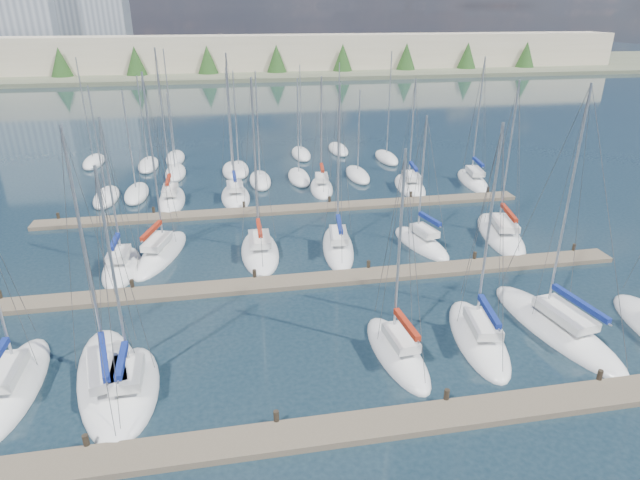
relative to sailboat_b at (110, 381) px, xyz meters
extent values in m
plane|color=#1C2E39|center=(11.85, 52.69, -0.17)|extent=(400.00, 400.00, 0.00)
cube|color=#6B5E4C|center=(11.85, -5.31, -0.02)|extent=(44.00, 1.80, 0.35)
cylinder|color=#2D261C|center=(-0.15, -4.41, 0.13)|extent=(0.26, 0.26, 1.10)
cylinder|color=#2D261C|center=(7.85, -4.41, 0.13)|extent=(0.26, 0.26, 1.10)
cylinder|color=#2D261C|center=(15.85, -4.41, 0.13)|extent=(0.26, 0.26, 1.10)
cylinder|color=#2D261C|center=(23.85, -4.41, 0.13)|extent=(0.26, 0.26, 1.10)
cube|color=#6B5E4C|center=(11.85, 8.69, -0.02)|extent=(44.00, 1.80, 0.35)
cylinder|color=#2D261C|center=(-8.15, 9.59, 0.13)|extent=(0.26, 0.26, 1.10)
cylinder|color=#2D261C|center=(-0.15, 9.59, 0.13)|extent=(0.26, 0.26, 1.10)
cylinder|color=#2D261C|center=(7.85, 9.59, 0.13)|extent=(0.26, 0.26, 1.10)
cylinder|color=#2D261C|center=(15.85, 9.59, 0.13)|extent=(0.26, 0.26, 1.10)
cylinder|color=#2D261C|center=(23.85, 9.59, 0.13)|extent=(0.26, 0.26, 1.10)
cylinder|color=#2D261C|center=(31.85, 9.59, 0.13)|extent=(0.26, 0.26, 1.10)
cube|color=#6B5E4C|center=(11.85, 22.69, -0.02)|extent=(44.00, 1.80, 0.35)
cylinder|color=#2D261C|center=(-8.15, 23.59, 0.13)|extent=(0.26, 0.26, 1.10)
cylinder|color=#2D261C|center=(-0.15, 23.59, 0.13)|extent=(0.26, 0.26, 1.10)
cylinder|color=#2D261C|center=(7.85, 23.59, 0.13)|extent=(0.26, 0.26, 1.10)
cylinder|color=#2D261C|center=(15.85, 23.59, 0.13)|extent=(0.26, 0.26, 1.10)
cylinder|color=#2D261C|center=(23.85, 23.59, 0.13)|extent=(0.26, 0.26, 1.10)
cylinder|color=#2D261C|center=(31.85, 23.59, 0.13)|extent=(0.26, 0.26, 1.10)
ellipsoid|color=white|center=(-0.01, 0.03, -0.12)|extent=(5.32, 10.38, 1.60)
cube|color=black|center=(-0.01, 0.03, -0.12)|extent=(2.67, 5.01, 0.12)
cube|color=silver|center=(0.11, -0.45, 1.18)|extent=(2.46, 3.78, 0.50)
cylinder|color=#9EA0A5|center=(-0.19, 0.81, 6.74)|extent=(0.14, 0.14, 11.62)
cylinder|color=#9EA0A5|center=(0.29, -1.22, 2.23)|extent=(1.07, 4.08, 0.10)
cube|color=navy|center=(0.29, -1.22, 2.35)|extent=(1.19, 3.80, 0.30)
ellipsoid|color=white|center=(-4.55, 0.46, -0.12)|extent=(2.52, 8.29, 1.60)
cube|color=silver|center=(-4.55, 0.04, 1.18)|extent=(1.38, 2.90, 0.50)
ellipsoid|color=white|center=(1.20, 14.92, -0.12)|extent=(4.75, 8.89, 1.60)
cube|color=silver|center=(1.08, 14.51, 1.18)|extent=(2.13, 3.25, 0.50)
cylinder|color=#9EA0A5|center=(1.39, 15.58, 6.99)|extent=(0.14, 0.14, 12.12)
cylinder|color=#9EA0A5|center=(0.89, 13.85, 2.23)|extent=(1.11, 3.47, 0.10)
cube|color=maroon|center=(0.89, 13.85, 2.35)|extent=(1.22, 3.26, 0.30)
ellipsoid|color=white|center=(28.12, 13.79, -0.12)|extent=(4.83, 9.83, 1.60)
cube|color=silver|center=(28.02, 13.33, 1.18)|extent=(2.26, 3.56, 0.50)
cylinder|color=#9EA0A5|center=(28.28, 14.53, 6.51)|extent=(0.14, 0.14, 11.15)
cylinder|color=#9EA0A5|center=(27.86, 12.60, 2.23)|extent=(0.93, 3.89, 0.10)
cube|color=maroon|center=(27.86, 12.60, 2.35)|extent=(1.06, 3.63, 0.30)
ellipsoid|color=white|center=(7.19, 27.20, -0.12)|extent=(2.84, 7.59, 1.60)
cube|color=silver|center=(7.19, 26.82, 1.18)|extent=(1.54, 2.66, 0.50)
cylinder|color=#9EA0A5|center=(7.18, 27.80, 7.10)|extent=(0.14, 0.14, 12.34)
cylinder|color=#9EA0A5|center=(7.20, 26.22, 2.23)|extent=(0.14, 3.17, 0.10)
cube|color=navy|center=(7.20, 26.22, 2.35)|extent=(0.34, 2.92, 0.30)
ellipsoid|color=white|center=(8.54, 14.01, -0.12)|extent=(2.96, 8.13, 1.60)
cube|color=maroon|center=(8.54, 14.01, -0.12)|extent=(1.53, 3.90, 0.12)
cube|color=silver|center=(8.53, 13.60, 1.18)|extent=(1.60, 2.85, 0.50)
cylinder|color=#9EA0A5|center=(8.55, 14.65, 6.80)|extent=(0.14, 0.14, 11.74)
cylinder|color=#9EA0A5|center=(8.52, 12.96, 2.23)|extent=(0.16, 3.39, 0.10)
cube|color=maroon|center=(8.52, 12.96, 2.35)|extent=(0.35, 3.13, 0.30)
ellipsoid|color=white|center=(21.11, 13.27, -0.12)|extent=(3.73, 7.20, 1.60)
cube|color=black|center=(21.11, 13.27, -0.12)|extent=(1.88, 3.48, 0.12)
cube|color=silver|center=(21.19, 12.93, 1.18)|extent=(1.74, 2.62, 0.50)
cylinder|color=#9EA0A5|center=(20.99, 13.80, 5.39)|extent=(0.14, 0.14, 8.91)
cylinder|color=#9EA0A5|center=(21.31, 12.39, 2.23)|extent=(0.74, 2.83, 0.10)
cube|color=navy|center=(21.31, 12.39, 2.35)|extent=(0.89, 2.65, 0.30)
ellipsoid|color=white|center=(14.78, -0.27, -0.12)|extent=(2.80, 7.27, 1.60)
cube|color=maroon|center=(14.78, -0.27, -0.12)|extent=(1.43, 3.50, 0.12)
cube|color=silver|center=(14.81, -0.62, 1.18)|extent=(1.42, 2.58, 0.50)
cylinder|color=#9EA0A5|center=(14.73, 0.30, 5.96)|extent=(0.14, 0.14, 10.06)
cylinder|color=#9EA0A5|center=(14.85, -1.19, 2.23)|extent=(0.34, 2.99, 0.10)
cube|color=maroon|center=(14.85, -1.19, 2.35)|extent=(0.52, 2.76, 0.30)
ellipsoid|color=white|center=(15.98, 28.44, -0.12)|extent=(3.13, 7.07, 1.60)
cube|color=maroon|center=(15.98, 28.44, -0.12)|extent=(1.59, 3.40, 0.12)
cube|color=silver|center=(15.93, 28.10, 1.18)|extent=(1.55, 2.53, 0.50)
cylinder|color=#9EA0A5|center=(16.05, 28.98, 5.95)|extent=(0.14, 0.14, 10.03)
cylinder|color=#9EA0A5|center=(15.87, 27.55, 2.23)|extent=(0.46, 2.86, 0.10)
cube|color=maroon|center=(15.87, 27.55, 2.35)|extent=(0.63, 2.66, 0.30)
ellipsoid|color=white|center=(1.13, 27.24, -0.12)|extent=(2.48, 8.17, 1.60)
cube|color=black|center=(1.13, 27.24, -0.12)|extent=(1.29, 3.92, 0.12)
cube|color=silver|center=(1.13, 26.83, 1.18)|extent=(1.36, 2.86, 0.50)
cylinder|color=#9EA0A5|center=(1.13, 27.89, 7.36)|extent=(0.14, 0.14, 12.86)
cylinder|color=#9EA0A5|center=(1.13, 26.17, 2.23)|extent=(0.10, 3.43, 0.10)
cube|color=maroon|center=(1.13, 26.17, 2.35)|extent=(0.30, 3.16, 0.30)
ellipsoid|color=white|center=(19.71, 0.28, -0.12)|extent=(3.79, 8.32, 1.60)
cube|color=maroon|center=(19.71, 0.28, -0.12)|extent=(1.92, 4.01, 0.12)
cube|color=silver|center=(19.65, -0.11, 1.18)|extent=(1.84, 2.99, 0.50)
cylinder|color=#9EA0A5|center=(19.81, 0.92, 6.42)|extent=(0.14, 0.14, 10.98)
cylinder|color=#9EA0A5|center=(19.55, -0.75, 2.23)|extent=(0.62, 3.34, 0.10)
cube|color=navy|center=(19.55, -0.75, 2.35)|extent=(0.78, 3.11, 0.30)
ellipsoid|color=white|center=(32.26, 27.84, -0.12)|extent=(3.59, 8.45, 1.60)
cube|color=maroon|center=(32.26, 27.84, -0.12)|extent=(1.82, 4.07, 0.12)
cube|color=silver|center=(32.20, 27.43, 1.18)|extent=(1.73, 3.03, 0.50)
cylinder|color=#9EA0A5|center=(32.36, 28.48, 6.73)|extent=(0.14, 0.14, 11.59)
cylinder|color=#9EA0A5|center=(32.10, 26.79, 2.23)|extent=(0.62, 3.41, 0.10)
cube|color=navy|center=(32.10, 26.79, 2.35)|extent=(0.77, 3.17, 0.30)
ellipsoid|color=white|center=(14.55, 13.75, -0.12)|extent=(3.55, 8.85, 1.60)
cube|color=silver|center=(14.49, 13.32, 1.18)|extent=(1.70, 3.17, 0.50)
cylinder|color=#9EA0A5|center=(14.65, 14.43, 6.57)|extent=(0.14, 0.14, 11.27)
cylinder|color=#9EA0A5|center=(14.39, 12.64, 2.23)|extent=(0.62, 3.59, 0.10)
cube|color=navy|center=(14.39, 12.64, 2.35)|extent=(0.77, 3.33, 0.30)
ellipsoid|color=white|center=(25.09, 27.39, -0.12)|extent=(3.72, 8.19, 1.60)
cube|color=silver|center=(25.04, 27.00, 1.18)|extent=(1.86, 2.93, 0.50)
cylinder|color=#9EA0A5|center=(25.17, 28.02, 5.79)|extent=(0.14, 0.14, 9.72)
cylinder|color=#9EA0A5|center=(24.97, 26.37, 2.23)|extent=(0.50, 3.31, 0.10)
cube|color=navy|center=(24.97, 26.37, 2.35)|extent=(0.66, 3.07, 0.30)
ellipsoid|color=white|center=(1.13, -0.82, -0.12)|extent=(2.84, 7.11, 1.60)
cube|color=silver|center=(1.14, -1.17, 1.18)|extent=(1.52, 2.50, 0.50)
cylinder|color=#9EA0A5|center=(1.12, -0.26, 5.99)|extent=(0.14, 0.14, 10.12)
cylinder|color=#9EA0A5|center=(1.16, -1.73, 2.23)|extent=(0.19, 2.96, 0.10)
cube|color=navy|center=(1.16, -1.73, 2.35)|extent=(0.38, 2.73, 0.30)
ellipsoid|color=white|center=(24.58, 0.49, -0.12)|extent=(4.42, 10.69, 1.60)
cube|color=black|center=(24.58, 0.49, -0.12)|extent=(2.24, 5.15, 0.12)
cube|color=silver|center=(24.65, -0.03, 1.18)|extent=(2.12, 3.83, 0.50)
cylinder|color=#9EA0A5|center=(24.45, 1.31, 7.27)|extent=(0.14, 0.14, 12.68)
cylinder|color=#9EA0A5|center=(24.78, -0.85, 2.23)|extent=(0.75, 4.32, 0.10)
cube|color=navy|center=(24.78, -0.85, 2.35)|extent=(0.89, 4.01, 0.30)
ellipsoid|color=white|center=(-1.36, 13.10, -0.12)|extent=(2.60, 6.64, 1.60)
cube|color=black|center=(-1.36, 13.10, -0.12)|extent=(1.35, 3.19, 0.12)
cube|color=silver|center=(-1.36, 12.77, 1.18)|extent=(1.41, 2.33, 0.50)
cylinder|color=#9EA0A5|center=(-1.35, 13.63, 5.72)|extent=(0.14, 0.14, 9.58)
cylinder|color=#9EA0A5|center=(-1.37, 12.24, 2.23)|extent=(0.13, 2.78, 0.10)
cube|color=navy|center=(-1.37, 12.24, 2.35)|extent=(0.33, 2.56, 0.30)
cylinder|color=#9EA0A5|center=(-8.90, 42.59, 6.33)|extent=(0.12, 0.12, 11.20)
ellipsoid|color=white|center=(-8.90, 42.59, 0.08)|extent=(2.20, 6.40, 1.40)
cylinder|color=#9EA0A5|center=(7.91, 36.14, 5.80)|extent=(0.12, 0.12, 10.14)
ellipsoid|color=white|center=(7.91, 36.14, 0.08)|extent=(2.20, 6.40, 1.40)
cylinder|color=#9EA0A5|center=(7.17, 35.94, 5.97)|extent=(0.12, 0.12, 10.49)
ellipsoid|color=white|center=(7.17, 35.94, 0.08)|extent=(2.20, 6.40, 1.40)
cylinder|color=#9EA0A5|center=(20.92, 43.23, 5.76)|extent=(0.12, 0.12, 10.06)
ellipsoid|color=white|center=(20.92, 43.23, 0.08)|extent=(2.20, 6.40, 1.40)
cylinder|color=#9EA0A5|center=(-2.38, 40.03, 5.43)|extent=(0.12, 0.12, 9.39)
ellipsoid|color=white|center=(-2.38, 40.03, 0.08)|extent=(2.20, 6.40, 1.40)
cylinder|color=#9EA0A5|center=(-5.12, 28.88, 5.66)|extent=(0.12, 0.12, 9.85)
ellipsoid|color=white|center=(-5.12, 28.88, 0.08)|extent=(2.20, 6.40, 1.40)
cylinder|color=#9EA0A5|center=(-2.38, 29.52, 5.38)|extent=(0.12, 0.12, 9.30)
ellipsoid|color=white|center=(-2.38, 29.52, 0.08)|extent=(2.20, 6.40, 1.40)
cylinder|color=#9EA0A5|center=(25.82, 38.10, 6.57)|extent=(0.12, 0.12, 11.68)
ellipsoid|color=white|center=(25.82, 38.10, 0.08)|extent=(2.20, 6.40, 1.40)
cylinder|color=#9EA0A5|center=(14.16, 32.01, 5.61)|extent=(0.12, 0.12, 9.76)
ellipsoid|color=white|center=(14.16, 32.01, 0.08)|extent=(2.20, 6.40, 1.40)
cylinder|color=#9EA0A5|center=(0.51, 42.60, 6.70)|extent=(0.12, 0.12, 11.95)
ellipsoid|color=white|center=(0.51, 42.60, 0.08)|extent=(2.20, 6.40, 1.40)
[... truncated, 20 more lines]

